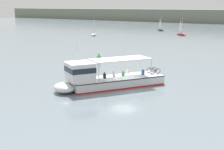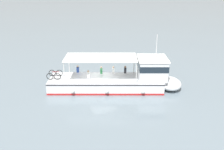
# 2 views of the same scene
# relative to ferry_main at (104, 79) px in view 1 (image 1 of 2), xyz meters

# --- Properties ---
(ground_plane) EXTENTS (400.00, 400.00, 0.00)m
(ground_plane) POSITION_rel_ferry_main_xyz_m (1.72, 1.48, -1.02)
(ground_plane) COLOR slate
(ferry_main) EXTENTS (8.61, 12.70, 5.32)m
(ferry_main) POSITION_rel_ferry_main_xyz_m (0.00, 0.00, 0.00)
(ferry_main) COLOR silver
(ferry_main) RESTS_ON ground
(sailboat_far_left) EXTENTS (4.59, 4.14, 5.40)m
(sailboat_far_left) POSITION_rel_ferry_main_xyz_m (-36.67, 80.41, -0.48)
(sailboat_far_left) COLOR #232328
(sailboat_far_left) RESTS_ON ground
(sailboat_near_port) EXTENTS (4.80, 3.75, 5.40)m
(sailboat_near_port) POSITION_rel_ferry_main_xyz_m (-22.29, 67.39, -0.48)
(sailboat_near_port) COLOR maroon
(sailboat_near_port) RESTS_ON ground
(sailboat_horizon_east) EXTENTS (3.65, 4.84, 5.40)m
(sailboat_horizon_east) POSITION_rel_ferry_main_xyz_m (-43.50, 50.39, -0.48)
(sailboat_horizon_east) COLOR white
(sailboat_horizon_east) RESTS_ON ground
(channel_buoy) EXTENTS (0.70, 0.70, 1.40)m
(channel_buoy) POSITION_rel_ferry_main_xyz_m (-11.78, 13.65, -0.45)
(channel_buoy) COLOR green
(channel_buoy) RESTS_ON ground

